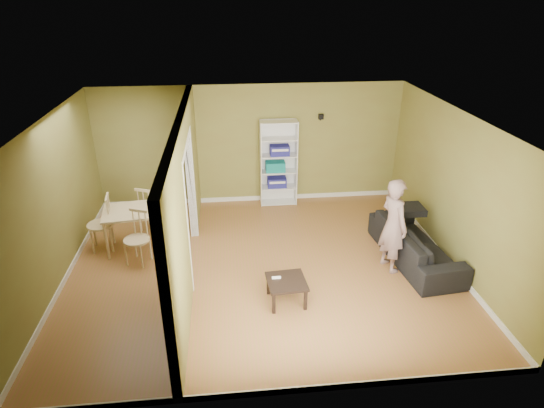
{
  "coord_description": "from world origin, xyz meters",
  "views": [
    {
      "loc": [
        -0.51,
        -6.6,
        4.36
      ],
      "look_at": [
        0.2,
        0.2,
        1.1
      ],
      "focal_mm": 30.0,
      "sensor_mm": 36.0,
      "label": 1
    }
  ],
  "objects_px": {
    "dining_table": "(138,213)",
    "chair_left": "(100,223)",
    "chair_far": "(149,207)",
    "bookshelf": "(278,163)",
    "chair_near": "(136,238)",
    "sofa": "(416,239)",
    "coffee_table": "(287,284)",
    "person": "(394,218)"
  },
  "relations": [
    {
      "from": "chair_far",
      "to": "chair_left",
      "type": "bearing_deg",
      "value": 63.61
    },
    {
      "from": "person",
      "to": "chair_near",
      "type": "distance_m",
      "value": 4.36
    },
    {
      "from": "chair_left",
      "to": "bookshelf",
      "type": "bearing_deg",
      "value": 108.95
    },
    {
      "from": "person",
      "to": "dining_table",
      "type": "xyz_separation_m",
      "value": [
        -4.34,
        1.19,
        -0.29
      ]
    },
    {
      "from": "sofa",
      "to": "chair_far",
      "type": "distance_m",
      "value": 5.05
    },
    {
      "from": "bookshelf",
      "to": "chair_near",
      "type": "distance_m",
      "value": 3.54
    },
    {
      "from": "sofa",
      "to": "dining_table",
      "type": "relative_size",
      "value": 1.81
    },
    {
      "from": "bookshelf",
      "to": "chair_near",
      "type": "xyz_separation_m",
      "value": [
        -2.71,
        -2.24,
        -0.46
      ]
    },
    {
      "from": "bookshelf",
      "to": "chair_left",
      "type": "bearing_deg",
      "value": -153.86
    },
    {
      "from": "chair_left",
      "to": "chair_far",
      "type": "height_order",
      "value": "chair_left"
    },
    {
      "from": "chair_left",
      "to": "chair_far",
      "type": "xyz_separation_m",
      "value": [
        0.77,
        0.7,
        -0.06
      ]
    },
    {
      "from": "bookshelf",
      "to": "chair_left",
      "type": "relative_size",
      "value": 1.79
    },
    {
      "from": "bookshelf",
      "to": "dining_table",
      "type": "distance_m",
      "value": 3.22
    },
    {
      "from": "sofa",
      "to": "person",
      "type": "distance_m",
      "value": 0.79
    },
    {
      "from": "bookshelf",
      "to": "chair_near",
      "type": "height_order",
      "value": "bookshelf"
    },
    {
      "from": "chair_near",
      "to": "dining_table",
      "type": "bearing_deg",
      "value": 116.48
    },
    {
      "from": "coffee_table",
      "to": "chair_near",
      "type": "height_order",
      "value": "chair_near"
    },
    {
      "from": "chair_left",
      "to": "chair_near",
      "type": "height_order",
      "value": "chair_left"
    },
    {
      "from": "person",
      "to": "chair_far",
      "type": "xyz_separation_m",
      "value": [
        -4.24,
        1.86,
        -0.5
      ]
    },
    {
      "from": "sofa",
      "to": "chair_far",
      "type": "bearing_deg",
      "value": 65.1
    },
    {
      "from": "coffee_table",
      "to": "chair_far",
      "type": "bearing_deg",
      "value": 132.27
    },
    {
      "from": "bookshelf",
      "to": "chair_far",
      "type": "relative_size",
      "value": 2.02
    },
    {
      "from": "coffee_table",
      "to": "chair_near",
      "type": "bearing_deg",
      "value": 150.74
    },
    {
      "from": "dining_table",
      "to": "chair_near",
      "type": "relative_size",
      "value": 1.25
    },
    {
      "from": "person",
      "to": "chair_far",
      "type": "bearing_deg",
      "value": 50.18
    },
    {
      "from": "person",
      "to": "dining_table",
      "type": "height_order",
      "value": "person"
    },
    {
      "from": "person",
      "to": "chair_left",
      "type": "relative_size",
      "value": 1.84
    },
    {
      "from": "person",
      "to": "bookshelf",
      "type": "distance_m",
      "value": 3.25
    },
    {
      "from": "dining_table",
      "to": "chair_left",
      "type": "height_order",
      "value": "chair_left"
    },
    {
      "from": "bookshelf",
      "to": "dining_table",
      "type": "height_order",
      "value": "bookshelf"
    },
    {
      "from": "dining_table",
      "to": "chair_left",
      "type": "xyz_separation_m",
      "value": [
        -0.67,
        -0.03,
        -0.15
      ]
    },
    {
      "from": "sofa",
      "to": "chair_near",
      "type": "height_order",
      "value": "chair_near"
    },
    {
      "from": "sofa",
      "to": "person",
      "type": "height_order",
      "value": "person"
    },
    {
      "from": "chair_far",
      "to": "dining_table",
      "type": "bearing_deg",
      "value": 103.21
    },
    {
      "from": "chair_near",
      "to": "chair_far",
      "type": "bearing_deg",
      "value": 109.67
    },
    {
      "from": "coffee_table",
      "to": "person",
      "type": "bearing_deg",
      "value": 21.87
    },
    {
      "from": "dining_table",
      "to": "chair_near",
      "type": "distance_m",
      "value": 0.61
    },
    {
      "from": "sofa",
      "to": "chair_left",
      "type": "bearing_deg",
      "value": 74.46
    },
    {
      "from": "coffee_table",
      "to": "dining_table",
      "type": "bearing_deg",
      "value": 141.86
    },
    {
      "from": "dining_table",
      "to": "person",
      "type": "bearing_deg",
      "value": -15.29
    },
    {
      "from": "sofa",
      "to": "bookshelf",
      "type": "height_order",
      "value": "bookshelf"
    },
    {
      "from": "chair_near",
      "to": "person",
      "type": "bearing_deg",
      "value": 13.74
    }
  ]
}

